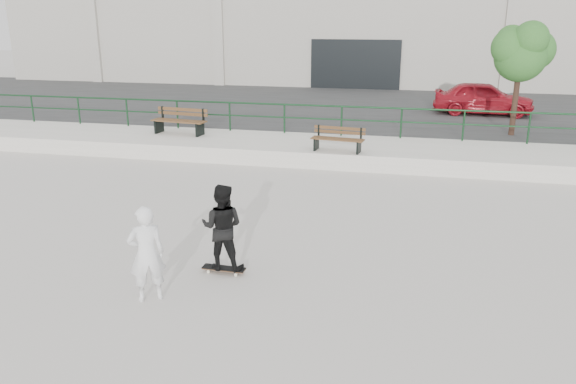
% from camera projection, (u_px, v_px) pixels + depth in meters
% --- Properties ---
extents(ground, '(120.00, 120.00, 0.00)m').
position_uv_depth(ground, '(198.00, 287.00, 9.58)').
color(ground, beige).
rests_on(ground, ground).
extents(ledge, '(30.00, 3.00, 0.50)m').
position_uv_depth(ledge, '(305.00, 149.00, 18.34)').
color(ledge, silver).
rests_on(ledge, ground).
extents(parking_strip, '(60.00, 14.00, 0.50)m').
position_uv_depth(parking_strip, '(340.00, 109.00, 26.25)').
color(parking_strip, '#333333').
rests_on(parking_strip, ground).
extents(railing, '(28.00, 0.06, 1.03)m').
position_uv_depth(railing, '(313.00, 113.00, 19.25)').
color(railing, '#153B1F').
rests_on(railing, ledge).
extents(commercial_building, '(44.20, 16.33, 8.00)m').
position_uv_depth(commercial_building, '(370.00, 14.00, 37.98)').
color(commercial_building, '#ACA79A').
rests_on(commercial_building, ground).
extents(bench_left, '(1.99, 0.79, 0.89)m').
position_uv_depth(bench_left, '(180.00, 121.00, 19.41)').
color(bench_left, brown).
rests_on(bench_left, ledge).
extents(bench_right, '(1.64, 0.66, 0.73)m').
position_uv_depth(bench_right, '(338.00, 139.00, 16.93)').
color(bench_right, brown).
rests_on(bench_right, ledge).
extents(tree, '(2.13, 1.90, 3.79)m').
position_uv_depth(tree, '(522.00, 50.00, 18.52)').
color(tree, '#3E281F').
rests_on(tree, parking_strip).
extents(red_car, '(4.08, 1.84, 1.36)m').
position_uv_depth(red_car, '(483.00, 98.00, 23.23)').
color(red_car, '#AA1421').
rests_on(red_car, parking_strip).
extents(skateboard, '(0.78, 0.23, 0.09)m').
position_uv_depth(skateboard, '(224.00, 269.00, 10.09)').
color(skateboard, black).
rests_on(skateboard, ground).
extents(standing_skater, '(0.79, 0.63, 1.56)m').
position_uv_depth(standing_skater, '(222.00, 227.00, 9.85)').
color(standing_skater, black).
rests_on(standing_skater, skateboard).
extents(seated_skater, '(0.70, 0.64, 1.60)m').
position_uv_depth(seated_skater, '(146.00, 254.00, 8.92)').
color(seated_skater, white).
rests_on(seated_skater, ground).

